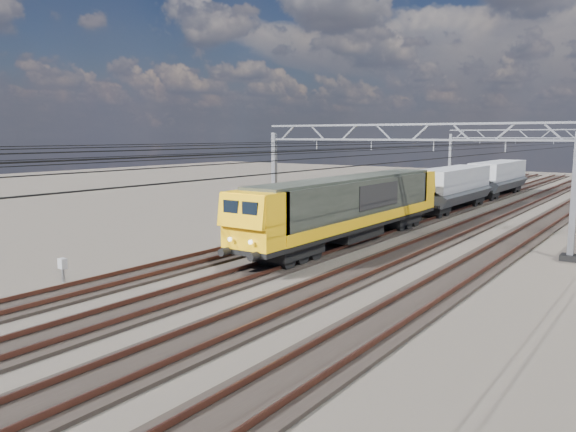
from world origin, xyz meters
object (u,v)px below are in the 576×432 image
Objects in this scene: catenary_gantry_mid at (401,177)px; hopper_wagon_lead at (452,185)px; locomotive at (351,205)px; hopper_wagon_mid at (498,176)px; trackside_cabinet at (63,264)px; catenary_gantry_far at (533,158)px.

catenary_gantry_mid reaches higher than hopper_wagon_lead.
locomotive is 31.90m from hopper_wagon_mid.
catenary_gantry_mid reaches higher than hopper_wagon_mid.
locomotive is (-2.00, -2.48, -1.58)m from catenary_gantry_mid.
hopper_wagon_mid is (-0.00, 31.90, -0.09)m from locomotive.
trackside_cabinet is (-5.94, -15.18, -1.52)m from locomotive.
catenary_gantry_far is at bearing 73.11° from hopper_wagon_mid.
catenary_gantry_mid is 3.56m from locomotive.
hopper_wagon_mid is (0.00, 14.20, 0.00)m from hopper_wagon_lead.
hopper_wagon_lead is at bearing 90.00° from locomotive.
catenary_gantry_mid and catenary_gantry_far have the same top height.
trackside_cabinet is at bearing -111.38° from locomotive.
catenary_gantry_far reaches higher than hopper_wagon_lead.
hopper_wagon_mid is at bearing 90.00° from hopper_wagon_lead.
catenary_gantry_mid is 1.53× the size of hopper_wagon_mid.
hopper_wagon_lead reaches higher than trackside_cabinet.
locomotive is 1.62× the size of hopper_wagon_lead.
hopper_wagon_lead is at bearing 82.70° from trackside_cabinet.
hopper_wagon_lead is (-2.00, 15.21, -1.67)m from catenary_gantry_mid.
catenary_gantry_mid is at bearing -86.11° from hopper_wagon_mid.
trackside_cabinet is (-5.94, -32.87, -1.42)m from hopper_wagon_lead.
hopper_wagon_lead is at bearing -90.00° from hopper_wagon_mid.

